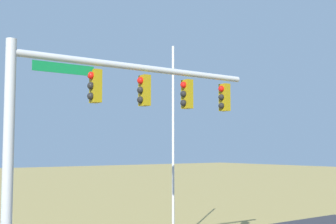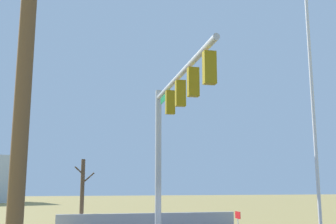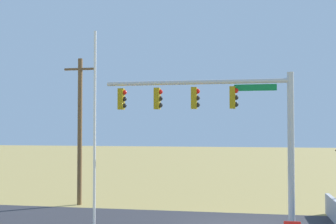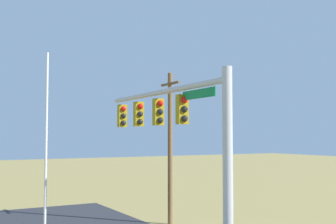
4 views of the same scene
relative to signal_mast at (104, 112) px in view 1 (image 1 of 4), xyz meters
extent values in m
cylinder|color=#B2B5BA|center=(2.70, -0.05, -1.57)|extent=(0.28, 0.28, 6.74)
cylinder|color=#B2B5BA|center=(-1.35, 0.02, 1.45)|extent=(8.11, 0.34, 0.20)
cube|color=#0F7238|center=(1.25, -0.02, 1.17)|extent=(1.80, 0.06, 0.28)
cube|color=#937A0F|center=(0.27, 0.00, 0.75)|extent=(0.25, 0.36, 0.96)
sphere|color=red|center=(0.42, -0.01, 1.05)|extent=(0.22, 0.22, 0.22)
sphere|color=black|center=(0.42, -0.01, 0.75)|extent=(0.22, 0.22, 0.22)
sphere|color=black|center=(0.42, -0.01, 0.45)|extent=(0.22, 0.22, 0.22)
cube|color=#937A0F|center=(-1.40, 0.02, 0.75)|extent=(0.25, 0.36, 0.96)
sphere|color=red|center=(-1.25, 0.02, 1.05)|extent=(0.22, 0.22, 0.22)
sphere|color=black|center=(-1.25, 0.02, 0.75)|extent=(0.22, 0.22, 0.22)
sphere|color=black|center=(-1.25, 0.02, 0.45)|extent=(0.22, 0.22, 0.22)
cube|color=#937A0F|center=(-3.08, 0.05, 0.75)|extent=(0.25, 0.36, 0.96)
sphere|color=red|center=(-2.93, 0.05, 1.05)|extent=(0.22, 0.22, 0.22)
sphere|color=black|center=(-2.93, 0.05, 0.75)|extent=(0.22, 0.22, 0.22)
sphere|color=black|center=(-2.93, 0.05, 0.45)|extent=(0.22, 0.22, 0.22)
cube|color=#937A0F|center=(-4.75, 0.08, 0.75)|extent=(0.25, 0.36, 0.96)
sphere|color=red|center=(-4.60, 0.08, 1.05)|extent=(0.22, 0.22, 0.22)
sphere|color=black|center=(-4.60, 0.08, 0.75)|extent=(0.22, 0.22, 0.22)
sphere|color=black|center=(-4.60, 0.08, 0.45)|extent=(0.22, 0.22, 0.22)
cylinder|color=silver|center=(-4.88, -3.08, -0.88)|extent=(0.10, 0.10, 8.13)
camera|label=1|loc=(6.36, 11.70, -1.04)|focal=48.64mm
camera|label=2|loc=(-15.30, 3.84, -2.54)|focal=43.39mm
camera|label=3|loc=(0.87, -19.06, -0.54)|focal=46.66mm
camera|label=4|loc=(12.03, -7.23, -0.12)|focal=45.77mm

